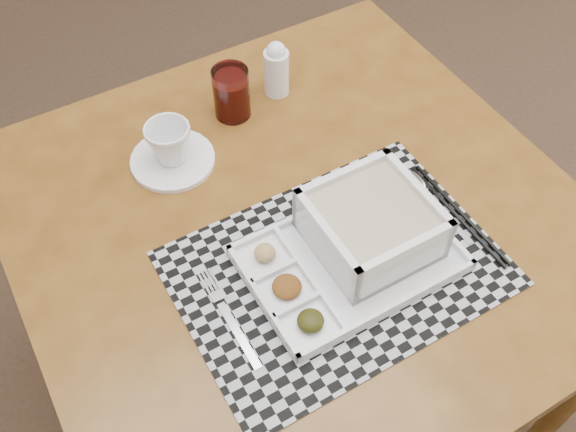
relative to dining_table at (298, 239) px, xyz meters
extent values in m
plane|color=#312218|center=(0.05, 0.01, -0.61)|extent=(5.00, 5.00, 0.00)
cube|color=#4E2D0E|center=(0.00, 0.00, 0.05)|extent=(0.99, 0.99, 0.04)
cylinder|color=#4E2D0E|center=(-0.45, 0.37, -0.29)|extent=(0.05, 0.05, 0.64)
cylinder|color=#4E2D0E|center=(0.37, 0.45, -0.29)|extent=(0.05, 0.05, 0.64)
cube|color=#4E2D0E|center=(0.04, -0.39, 0.00)|extent=(0.78, 0.10, 0.07)
cube|color=#4E2D0E|center=(-0.04, 0.39, 0.00)|extent=(0.78, 0.10, 0.07)
cube|color=#4E2D0E|center=(-0.39, -0.04, 0.00)|extent=(0.10, 0.78, 0.07)
cube|color=#4E2D0E|center=(0.39, 0.04, 0.00)|extent=(0.10, 0.78, 0.07)
cube|color=#9E9EA5|center=(0.01, -0.12, 0.07)|extent=(0.52, 0.40, 0.00)
cube|color=white|center=(0.03, -0.12, 0.08)|extent=(0.34, 0.25, 0.01)
cube|color=white|center=(0.02, -0.01, 0.09)|extent=(0.32, 0.04, 0.01)
cube|color=white|center=(0.04, -0.22, 0.09)|extent=(0.32, 0.04, 0.01)
cube|color=white|center=(-0.12, -0.13, 0.09)|extent=(0.03, 0.22, 0.01)
cube|color=white|center=(0.19, -0.10, 0.09)|extent=(0.03, 0.22, 0.01)
cube|color=white|center=(-0.04, -0.13, 0.09)|extent=(0.03, 0.20, 0.01)
cube|color=white|center=(-0.08, -0.16, 0.09)|extent=(0.08, 0.02, 0.01)
cube|color=white|center=(-0.09, -0.10, 0.09)|extent=(0.08, 0.02, 0.01)
ellipsoid|color=black|center=(-0.07, -0.20, 0.09)|extent=(0.04, 0.04, 0.02)
ellipsoid|color=#4A250C|center=(-0.08, -0.13, 0.09)|extent=(0.05, 0.05, 0.02)
ellipsoid|color=#9C7847|center=(-0.09, -0.06, 0.09)|extent=(0.03, 0.03, 0.02)
cube|color=white|center=(0.07, -0.10, 0.09)|extent=(0.19, 0.19, 0.01)
cube|color=white|center=(0.07, -0.02, 0.13)|extent=(0.18, 0.03, 0.09)
cube|color=white|center=(0.08, -0.18, 0.13)|extent=(0.18, 0.03, 0.09)
cube|color=white|center=(-0.01, -0.11, 0.13)|extent=(0.03, 0.18, 0.09)
cube|color=white|center=(0.16, -0.09, 0.13)|extent=(0.03, 0.18, 0.09)
cube|color=#BEAE8D|center=(0.07, -0.10, 0.12)|extent=(0.17, 0.17, 0.07)
cube|color=silver|center=(-0.17, -0.17, 0.07)|extent=(0.02, 0.12, 0.00)
cube|color=silver|center=(-0.18, -0.09, 0.07)|extent=(0.02, 0.02, 0.00)
cube|color=silver|center=(-0.19, -0.06, 0.07)|extent=(0.01, 0.04, 0.00)
cube|color=silver|center=(-0.18, -0.06, 0.07)|extent=(0.01, 0.04, 0.00)
cube|color=silver|center=(-0.18, -0.06, 0.07)|extent=(0.01, 0.04, 0.00)
cube|color=silver|center=(-0.17, -0.06, 0.07)|extent=(0.01, 0.04, 0.00)
cube|color=silver|center=(0.22, -0.11, 0.07)|extent=(0.02, 0.12, 0.00)
ellipsoid|color=silver|center=(0.21, -0.02, 0.08)|extent=(0.04, 0.06, 0.01)
cylinder|color=black|center=(0.23, -0.11, 0.08)|extent=(0.03, 0.24, 0.01)
cylinder|color=black|center=(0.24, -0.11, 0.08)|extent=(0.03, 0.24, 0.01)
cylinder|color=white|center=(-0.15, 0.20, 0.07)|extent=(0.15, 0.15, 0.01)
imported|color=white|center=(-0.15, 0.20, 0.12)|extent=(0.10, 0.10, 0.07)
cylinder|color=white|center=(-0.01, 0.27, 0.12)|extent=(0.07, 0.07, 0.10)
cylinder|color=#3C0504|center=(-0.01, 0.27, 0.11)|extent=(0.06, 0.06, 0.08)
cylinder|color=white|center=(0.09, 0.30, 0.12)|extent=(0.05, 0.05, 0.09)
sphere|color=white|center=(0.09, 0.30, 0.17)|extent=(0.04, 0.04, 0.04)
camera|label=1|loc=(-0.29, -0.59, 0.91)|focal=40.00mm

